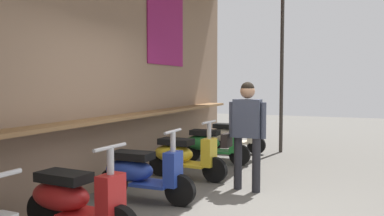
{
  "coord_description": "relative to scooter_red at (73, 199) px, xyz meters",
  "views": [
    {
      "loc": [
        -4.41,
        -1.55,
        1.55
      ],
      "look_at": [
        1.32,
        0.9,
        1.17
      ],
      "focal_mm": 36.51,
      "sensor_mm": 36.0,
      "label": 1
    }
  ],
  "objects": [
    {
      "name": "scooter_yellow",
      "position": [
        2.66,
        -0.0,
        0.0
      ],
      "size": [
        0.49,
        1.4,
        0.97
      ],
      "rotation": [
        0.0,
        0.0,
        -1.65
      ],
      "color": "gold",
      "rests_on": "ground_plane"
    },
    {
      "name": "shopper_with_handbag",
      "position": [
        2.37,
        -1.15,
        0.56
      ],
      "size": [
        0.26,
        0.63,
        1.58
      ],
      "rotation": [
        0.0,
        0.0,
        3.13
      ],
      "color": "#232328",
      "rests_on": "ground_plane"
    },
    {
      "name": "scooter_blue",
      "position": [
        1.32,
        0.0,
        0.0
      ],
      "size": [
        0.46,
        1.4,
        0.97
      ],
      "rotation": [
        0.0,
        0.0,
        -1.55
      ],
      "color": "#233D9E",
      "rests_on": "ground_plane"
    },
    {
      "name": "scooter_cream",
      "position": [
        5.3,
        0.0,
        0.0
      ],
      "size": [
        0.46,
        1.4,
        0.97
      ],
      "rotation": [
        0.0,
        0.0,
        -1.54
      ],
      "color": "beige",
      "rests_on": "ground_plane"
    },
    {
      "name": "market_stall_facade",
      "position": [
        1.32,
        0.82,
        1.75
      ],
      "size": [
        10.7,
        2.19,
        3.91
      ],
      "color": "#7F6651",
      "rests_on": "ground_plane"
    },
    {
      "name": "scooter_green",
      "position": [
        3.98,
        0.0,
        0.0
      ],
      "size": [
        0.47,
        1.4,
        0.97
      ],
      "rotation": [
        0.0,
        0.0,
        -1.52
      ],
      "color": "#237533",
      "rests_on": "ground_plane"
    },
    {
      "name": "ground_plane",
      "position": [
        1.32,
        -1.08,
        -0.39
      ],
      "size": [
        29.95,
        29.95,
        0.0
      ],
      "primitive_type": "plane",
      "color": "#56544F"
    },
    {
      "name": "scooter_red",
      "position": [
        0.0,
        0.0,
        0.0
      ],
      "size": [
        0.48,
        1.4,
        0.97
      ],
      "rotation": [
        0.0,
        0.0,
        -1.64
      ],
      "color": "red",
      "rests_on": "ground_plane"
    }
  ]
}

